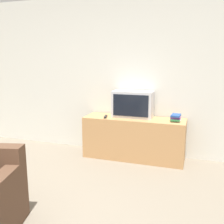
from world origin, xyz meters
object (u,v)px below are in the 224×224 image
Objects in this scene: book_stack at (176,118)px; tv_stand at (134,138)px; television at (133,104)px; remote_on_stand at (106,117)px.

tv_stand is at bearing 179.53° from book_stack.
remote_on_stand is at bearing -155.83° from television.
television is 0.71m from book_stack.
tv_stand is 0.74m from book_stack.
book_stack is (0.68, -0.09, -0.16)m from television.
remote_on_stand is (-1.08, -0.09, -0.04)m from book_stack.
tv_stand is 2.50× the size of television.
remote_on_stand reaches higher than tv_stand.
remote_on_stand is (-0.40, -0.18, -0.20)m from television.
tv_stand is at bearing 12.49° from remote_on_stand.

